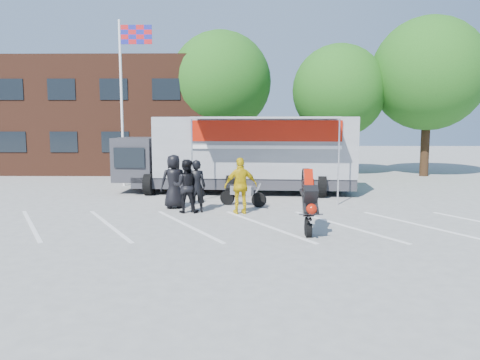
{
  "coord_description": "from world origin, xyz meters",
  "views": [
    {
      "loc": [
        -0.36,
        -12.95,
        3.11
      ],
      "look_at": [
        -0.6,
        1.79,
        1.3
      ],
      "focal_mm": 35.0,
      "sensor_mm": 36.0,
      "label": 1
    }
  ],
  "objects_px": {
    "parked_motorcycle": "(243,206)",
    "spectator_hivis": "(241,186)",
    "tree_right": "(428,74)",
    "tree_left": "(221,82)",
    "tree_mid": "(339,91)",
    "spectator_leather_b": "(196,186)",
    "flagpole": "(126,82)",
    "spectator_leather_a": "(174,181)",
    "transporter_truck": "(244,193)",
    "stunt_bike_rider": "(305,231)",
    "spectator_leather_c": "(186,186)"
  },
  "relations": [
    {
      "from": "stunt_bike_rider",
      "to": "spectator_leather_b",
      "type": "relative_size",
      "value": 1.11
    },
    {
      "from": "tree_left",
      "to": "spectator_leather_b",
      "type": "relative_size",
      "value": 4.7
    },
    {
      "from": "tree_mid",
      "to": "spectator_leather_b",
      "type": "height_order",
      "value": "tree_mid"
    },
    {
      "from": "tree_mid",
      "to": "spectator_leather_c",
      "type": "bearing_deg",
      "value": -122.09
    },
    {
      "from": "flagpole",
      "to": "spectator_hivis",
      "type": "bearing_deg",
      "value": -51.56
    },
    {
      "from": "tree_mid",
      "to": "spectator_leather_b",
      "type": "distance_m",
      "value": 14.45
    },
    {
      "from": "tree_right",
      "to": "tree_left",
      "type": "bearing_deg",
      "value": 172.87
    },
    {
      "from": "spectator_leather_c",
      "to": "spectator_hivis",
      "type": "bearing_deg",
      "value": 174.69
    },
    {
      "from": "spectator_leather_a",
      "to": "tree_left",
      "type": "bearing_deg",
      "value": -114.38
    },
    {
      "from": "transporter_truck",
      "to": "parked_motorcycle",
      "type": "xyz_separation_m",
      "value": [
        -0.0,
        -3.34,
        0.0
      ]
    },
    {
      "from": "flagpole",
      "to": "tree_left",
      "type": "xyz_separation_m",
      "value": [
        4.24,
        6.0,
        0.51
      ]
    },
    {
      "from": "stunt_bike_rider",
      "to": "spectator_leather_a",
      "type": "xyz_separation_m",
      "value": [
        -4.36,
        3.58,
        0.98
      ]
    },
    {
      "from": "tree_mid",
      "to": "spectator_leather_b",
      "type": "xyz_separation_m",
      "value": [
        -7.14,
        -11.89,
        -4.02
      ]
    },
    {
      "from": "transporter_truck",
      "to": "stunt_bike_rider",
      "type": "distance_m",
      "value": 7.61
    },
    {
      "from": "parked_motorcycle",
      "to": "tree_mid",
      "type": "bearing_deg",
      "value": -4.78
    },
    {
      "from": "stunt_bike_rider",
      "to": "flagpole",
      "type": "bearing_deg",
      "value": 127.94
    },
    {
      "from": "tree_left",
      "to": "spectator_leather_a",
      "type": "relative_size",
      "value": 4.39
    },
    {
      "from": "flagpole",
      "to": "transporter_truck",
      "type": "distance_m",
      "value": 7.98
    },
    {
      "from": "tree_mid",
      "to": "parked_motorcycle",
      "type": "bearing_deg",
      "value": -117.41
    },
    {
      "from": "flagpole",
      "to": "spectator_leather_b",
      "type": "xyz_separation_m",
      "value": [
        4.1,
        -6.89,
        -4.13
      ]
    },
    {
      "from": "flagpole",
      "to": "spectator_leather_c",
      "type": "relative_size",
      "value": 4.31
    },
    {
      "from": "tree_left",
      "to": "transporter_truck",
      "type": "xyz_separation_m",
      "value": [
        1.47,
        -8.32,
        -5.57
      ]
    },
    {
      "from": "tree_right",
      "to": "stunt_bike_rider",
      "type": "bearing_deg",
      "value": -121.43
    },
    {
      "from": "stunt_bike_rider",
      "to": "spectator_leather_c",
      "type": "height_order",
      "value": "spectator_leather_c"
    },
    {
      "from": "stunt_bike_rider",
      "to": "spectator_leather_c",
      "type": "relative_size",
      "value": 1.1
    },
    {
      "from": "spectator_leather_b",
      "to": "spectator_hivis",
      "type": "distance_m",
      "value": 1.57
    },
    {
      "from": "parked_motorcycle",
      "to": "transporter_truck",
      "type": "bearing_deg",
      "value": 22.57
    },
    {
      "from": "parked_motorcycle",
      "to": "spectator_leather_c",
      "type": "xyz_separation_m",
      "value": [
        -1.96,
        -1.28,
        0.93
      ]
    },
    {
      "from": "parked_motorcycle",
      "to": "spectator_hivis",
      "type": "xyz_separation_m",
      "value": [
        -0.06,
        -1.46,
        0.97
      ]
    },
    {
      "from": "tree_left",
      "to": "tree_right",
      "type": "bearing_deg",
      "value": -7.13
    },
    {
      "from": "parked_motorcycle",
      "to": "stunt_bike_rider",
      "type": "height_order",
      "value": "stunt_bike_rider"
    },
    {
      "from": "stunt_bike_rider",
      "to": "spectator_hivis",
      "type": "relative_size",
      "value": 1.05
    },
    {
      "from": "tree_right",
      "to": "flagpole",
      "type": "bearing_deg",
      "value": -164.52
    },
    {
      "from": "spectator_leather_a",
      "to": "spectator_hivis",
      "type": "bearing_deg",
      "value": 138.33
    },
    {
      "from": "stunt_bike_rider",
      "to": "spectator_hivis",
      "type": "height_order",
      "value": "spectator_hivis"
    },
    {
      "from": "flagpole",
      "to": "transporter_truck",
      "type": "xyz_separation_m",
      "value": [
        5.72,
        -2.32,
        -5.05
      ]
    },
    {
      "from": "spectator_leather_c",
      "to": "parked_motorcycle",
      "type": "bearing_deg",
      "value": -146.76
    },
    {
      "from": "flagpole",
      "to": "spectator_leather_c",
      "type": "distance_m",
      "value": 8.91
    },
    {
      "from": "stunt_bike_rider",
      "to": "spectator_leather_b",
      "type": "xyz_separation_m",
      "value": [
        -3.46,
        2.81,
        0.92
      ]
    },
    {
      "from": "tree_left",
      "to": "transporter_truck",
      "type": "relative_size",
      "value": 0.82
    },
    {
      "from": "spectator_leather_a",
      "to": "tree_right",
      "type": "bearing_deg",
      "value": -160.3
    },
    {
      "from": "transporter_truck",
      "to": "parked_motorcycle",
      "type": "distance_m",
      "value": 3.34
    },
    {
      "from": "tree_right",
      "to": "tree_mid",
      "type": "bearing_deg",
      "value": 174.29
    },
    {
      "from": "flagpole",
      "to": "tree_right",
      "type": "distance_m",
      "value": 16.88
    },
    {
      "from": "spectator_hivis",
      "to": "spectator_leather_c",
      "type": "bearing_deg",
      "value": -18.31
    },
    {
      "from": "tree_right",
      "to": "stunt_bike_rider",
      "type": "height_order",
      "value": "tree_right"
    },
    {
      "from": "tree_left",
      "to": "spectator_hivis",
      "type": "height_order",
      "value": "tree_left"
    },
    {
      "from": "tree_mid",
      "to": "stunt_bike_rider",
      "type": "xyz_separation_m",
      "value": [
        -3.68,
        -14.71,
        -4.94
      ]
    },
    {
      "from": "spectator_leather_b",
      "to": "spectator_leather_c",
      "type": "height_order",
      "value": "spectator_leather_c"
    },
    {
      "from": "spectator_hivis",
      "to": "flagpole",
      "type": "bearing_deg",
      "value": -64.5
    }
  ]
}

